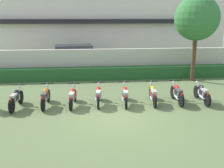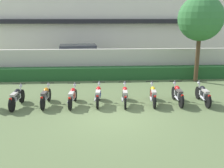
{
  "view_description": "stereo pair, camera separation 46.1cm",
  "coord_description": "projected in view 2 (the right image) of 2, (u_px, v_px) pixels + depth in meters",
  "views": [
    {
      "loc": [
        -1.16,
        -9.88,
        4.02
      ],
      "look_at": [
        0.0,
        1.86,
        0.9
      ],
      "focal_mm": 41.61,
      "sensor_mm": 36.0,
      "label": 1
    },
    {
      "loc": [
        -0.7,
        -9.91,
        4.02
      ],
      "look_at": [
        0.0,
        1.86,
        0.9
      ],
      "focal_mm": 41.61,
      "sensor_mm": 36.0,
      "label": 2
    }
  ],
  "objects": [
    {
      "name": "motorcycle_in_row_6",
      "position": [
        178.0,
        94.0,
        12.16
      ],
      "size": [
        0.6,
        1.89,
        0.98
      ],
      "rotation": [
        0.0,
        0.0,
        1.54
      ],
      "color": "black",
      "rests_on": "ground"
    },
    {
      "name": "building",
      "position": [
        104.0,
        22.0,
        24.61
      ],
      "size": [
        22.02,
        6.5,
        6.76
      ],
      "color": "silver",
      "rests_on": "ground"
    },
    {
      "name": "parked_car",
      "position": [
        80.0,
        57.0,
        19.72
      ],
      "size": [
        4.64,
        2.39,
        1.89
      ],
      "rotation": [
        0.0,
        0.0,
        0.08
      ],
      "color": "silver",
      "rests_on": "ground"
    },
    {
      "name": "hedge_row",
      "position": [
        108.0,
        73.0,
        16.77
      ],
      "size": [
        16.73,
        0.7,
        0.81
      ],
      "primitive_type": "cube",
      "color": "#235628",
      "rests_on": "ground"
    },
    {
      "name": "motorcycle_in_row_0",
      "position": [
        17.0,
        97.0,
        11.67
      ],
      "size": [
        0.6,
        1.87,
        0.97
      ],
      "rotation": [
        0.0,
        0.0,
        1.51
      ],
      "color": "black",
      "rests_on": "ground"
    },
    {
      "name": "ground",
      "position": [
        115.0,
        117.0,
        10.63
      ],
      "size": [
        60.0,
        60.0,
        0.0
      ],
      "primitive_type": "plane",
      "color": "#607547"
    },
    {
      "name": "motorcycle_in_row_3",
      "position": [
        98.0,
        95.0,
        12.05
      ],
      "size": [
        0.6,
        1.86,
        0.97
      ],
      "rotation": [
        0.0,
        0.0,
        1.5
      ],
      "color": "black",
      "rests_on": "ground"
    },
    {
      "name": "motorcycle_in_row_2",
      "position": [
        73.0,
        96.0,
        11.91
      ],
      "size": [
        0.6,
        1.83,
        0.94
      ],
      "rotation": [
        0.0,
        0.0,
        1.47
      ],
      "color": "black",
      "rests_on": "ground"
    },
    {
      "name": "motorcycle_in_row_5",
      "position": [
        153.0,
        94.0,
        12.12
      ],
      "size": [
        0.6,
        1.89,
        0.95
      ],
      "rotation": [
        0.0,
        0.0,
        1.47
      ],
      "color": "black",
      "rests_on": "ground"
    },
    {
      "name": "motorcycle_in_row_7",
      "position": [
        203.0,
        94.0,
        12.17
      ],
      "size": [
        0.6,
        1.94,
        0.97
      ],
      "rotation": [
        0.0,
        0.0,
        1.53
      ],
      "color": "black",
      "rests_on": "ground"
    },
    {
      "name": "motorcycle_in_row_4",
      "position": [
        125.0,
        95.0,
        12.06
      ],
      "size": [
        0.6,
        1.93,
        0.95
      ],
      "rotation": [
        0.0,
        0.0,
        1.49
      ],
      "color": "black",
      "rests_on": "ground"
    },
    {
      "name": "tree_near_inspector",
      "position": [
        201.0,
        19.0,
        15.38
      ],
      "size": [
        2.69,
        2.69,
        5.21
      ],
      "color": "#4C3823",
      "rests_on": "ground"
    },
    {
      "name": "compound_wall",
      "position": [
        107.0,
        63.0,
        17.31
      ],
      "size": [
        20.92,
        0.3,
        1.89
      ],
      "primitive_type": "cube",
      "color": "beige",
      "rests_on": "ground"
    },
    {
      "name": "motorcycle_in_row_1",
      "position": [
        46.0,
        96.0,
        11.88
      ],
      "size": [
        0.6,
        1.87,
        0.96
      ],
      "rotation": [
        0.0,
        0.0,
        1.53
      ],
      "color": "black",
      "rests_on": "ground"
    }
  ]
}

